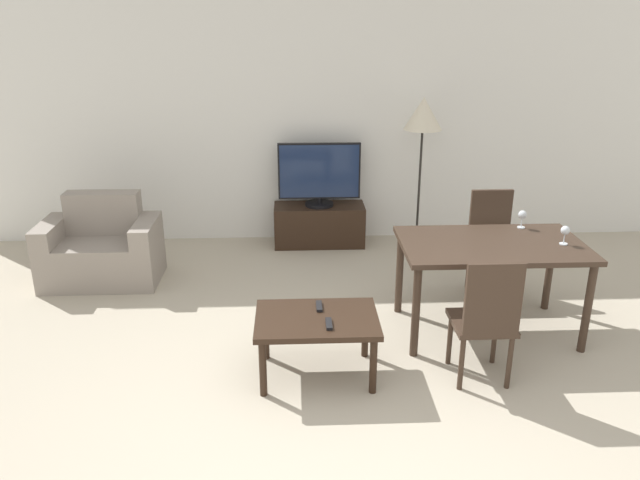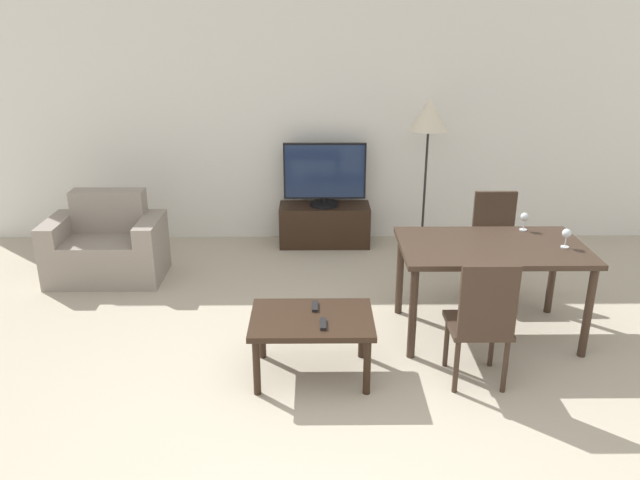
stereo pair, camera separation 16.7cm
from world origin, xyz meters
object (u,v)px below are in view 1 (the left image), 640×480
armchair (102,250)px  wine_glass_center (522,216)px  dining_chair_far (492,239)px  coffee_table (317,325)px  wine_glass_left (565,232)px  remote_primary (319,306)px  dining_chair_near (486,317)px  remote_secondary (329,324)px  tv (319,175)px  floor_lamp (423,119)px  dining_table (491,253)px  tv_stand (319,225)px

armchair → wine_glass_center: size_ratio=7.17×
armchair → dining_chair_far: dining_chair_far is taller
coffee_table → wine_glass_left: (1.88, 0.52, 0.46)m
dining_chair_far → wine_glass_left: bearing=-70.6°
armchair → remote_primary: (1.96, -1.58, 0.16)m
dining_chair_near → remote_secondary: bearing=178.6°
tv → dining_chair_far: size_ratio=0.93×
dining_chair_far → wine_glass_left: 0.91m
tv → remote_primary: size_ratio=5.75×
dining_chair_far → wine_glass_center: size_ratio=6.33×
remote_primary → remote_secondary: (0.05, -0.26, 0.00)m
armchair → coffee_table: size_ratio=1.25×
remote_primary → remote_secondary: 0.27m
floor_lamp → wine_glass_center: size_ratio=10.95×
dining_chair_far → remote_secondary: (-1.53, -1.43, -0.04)m
tv → floor_lamp: (1.02, -0.20, 0.61)m
tv → remote_secondary: (-0.05, -2.70, -0.32)m
wine_glass_left → wine_glass_center: bearing=116.0°
armchair → dining_chair_near: dining_chair_near is taller
armchair → wine_glass_left: wine_glass_left is taller
dining_chair_far → wine_glass_left: size_ratio=6.33×
remote_secondary → wine_glass_center: 1.96m
dining_chair_near → floor_lamp: size_ratio=0.58×
dining_chair_far → remote_secondary: size_ratio=6.16×
tv → floor_lamp: bearing=-10.8°
dining_table → dining_chair_far: bearing=71.6°
remote_primary → armchair: bearing=141.1°
dining_table → dining_chair_near: (-0.24, -0.73, -0.16)m
tv_stand → floor_lamp: 1.57m
tv_stand → floor_lamp: (1.02, -0.20, 1.17)m
tv → wine_glass_left: (1.75, -2.06, 0.07)m
coffee_table → wine_glass_left: bearing=15.5°
remote_primary → dining_chair_far: bearing=36.6°
remote_primary → coffee_table: bearing=-98.7°
remote_primary → wine_glass_center: wine_glass_center is taller
wine_glass_center → remote_secondary: bearing=-147.6°
tv → floor_lamp: size_ratio=0.54×
dining_chair_near → wine_glass_left: (0.76, 0.67, 0.35)m
remote_secondary → wine_glass_center: bearing=32.4°
dining_table → wine_glass_left: size_ratio=9.50×
armchair → tv: (2.07, 0.86, 0.48)m
armchair → tv_stand: bearing=22.6°
remote_primary → wine_glass_center: (1.67, 0.77, 0.39)m
tv_stand → wine_glass_center: wine_glass_center is taller
dining_chair_far → floor_lamp: bearing=112.7°
dining_table → wine_glass_center: bearing=44.1°
dining_table → dining_chair_far: dining_chair_far is taller
tv_stand → tv: bearing=-90.0°
wine_glass_left → coffee_table: bearing=-164.5°
wine_glass_center → dining_chair_far: bearing=102.6°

